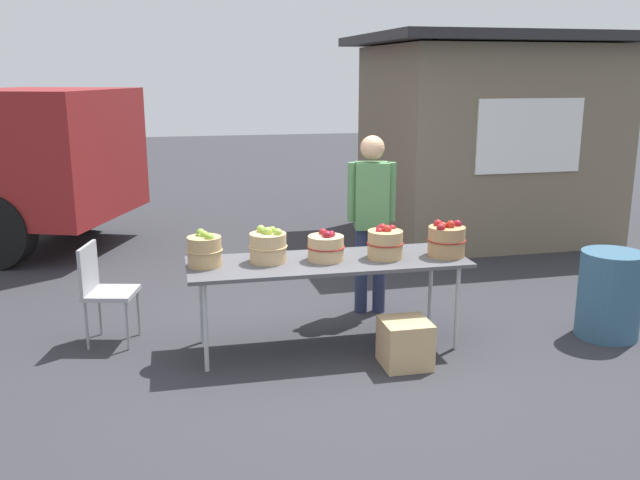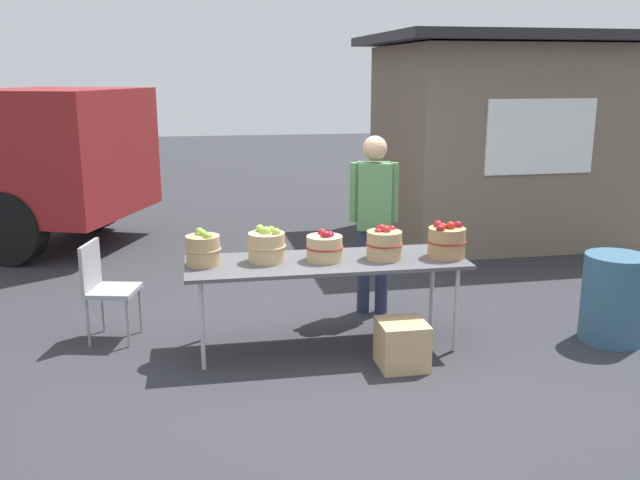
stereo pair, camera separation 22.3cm
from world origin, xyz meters
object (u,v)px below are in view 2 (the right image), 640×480
Objects in this scene: produce_crate at (402,344)px; market_table at (326,265)px; apple_basket_green_1 at (267,246)px; trash_barrel at (614,298)px; apple_basket_red_2 at (446,241)px; apple_basket_red_1 at (384,244)px; folding_chair at (104,283)px; apple_basket_green_0 at (203,249)px; vendor_adult at (374,211)px; apple_basket_red_0 at (325,247)px.

market_table is at bearing 134.09° from produce_crate.
apple_basket_green_1 is 0.42× the size of trash_barrel.
apple_basket_red_2 is at bearing -4.22° from market_table.
apple_basket_red_2 is at bearing 41.85° from produce_crate.
apple_basket_red_1 reaches higher than produce_crate.
apple_basket_red_2 is at bearing -4.83° from apple_basket_red_1.
trash_barrel is (2.44, -0.31, -0.33)m from market_table.
apple_basket_red_2 reaches higher than folding_chair.
folding_chair is (-1.36, 0.42, -0.37)m from apple_basket_green_1.
apple_basket_green_0 is 0.34× the size of folding_chair.
apple_basket_green_1 is at bearing 1.99° from apple_basket_green_0.
trash_barrel is at bearing -87.25° from folding_chair.
folding_chair reaches higher than produce_crate.
folding_chair is (-2.43, -0.26, -0.49)m from vendor_adult.
market_table is 7.79× the size of apple_basket_green_0.
apple_basket_red_0 is 0.41× the size of trash_barrel.
apple_basket_red_1 reaches higher than trash_barrel.
apple_basket_red_2 reaches higher than trash_barrel.
vendor_adult is at bearing 81.95° from apple_basket_red_1.
trash_barrel is at bearing 160.68° from vendor_adult.
trash_barrel is at bearing -9.51° from apple_basket_red_2.
apple_basket_red_1 is at bearing 175.17° from apple_basket_red_2.
apple_basket_red_2 reaches higher than apple_basket_green_0.
trash_barrel is (1.96, -0.28, -0.50)m from apple_basket_red_1.
apple_basket_green_0 is 0.39× the size of trash_barrel.
folding_chair is 2.32× the size of produce_crate.
vendor_adult is (1.59, 0.70, 0.11)m from apple_basket_green_0.
apple_basket_red_0 is (0.47, -0.05, -0.02)m from apple_basket_green_1.
apple_basket_red_1 is (0.96, -0.09, -0.00)m from apple_basket_green_1.
apple_basket_green_1 reaches higher than produce_crate.
apple_basket_green_0 reaches higher than folding_chair.
produce_crate is (0.99, -0.58, -0.70)m from apple_basket_green_1.
market_table is at bearing -28.84° from apple_basket_red_0.
market_table is 7.23× the size of apple_basket_green_1.
apple_basket_red_0 is 0.96× the size of apple_basket_red_2.
apple_basket_red_2 is at bearing -5.15° from apple_basket_green_1.
apple_basket_red_2 is 2.92m from folding_chair.
apple_basket_red_2 reaches higher than apple_basket_red_1.
produce_crate is (-0.08, -1.26, -0.81)m from vendor_adult.
produce_crate is (1.50, -0.56, -0.70)m from apple_basket_green_0.
folding_chair is at bearing 162.67° from apple_basket_green_1.
vendor_adult is at bearing 23.80° from apple_basket_green_0.
apple_basket_green_0 is 0.17× the size of vendor_adult.
folding_chair is at bearing 169.45° from trash_barrel.
apple_basket_green_1 is 0.97m from apple_basket_red_1.
vendor_adult is 1.51m from produce_crate.
produce_crate is at bearing -99.88° from folding_chair.
market_table is at bearing 61.95° from vendor_adult.
apple_basket_red_0 reaches higher than market_table.
market_table is at bearing -7.06° from apple_basket_green_1.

